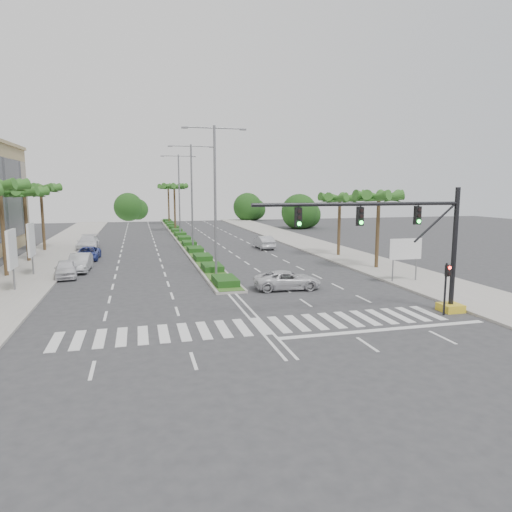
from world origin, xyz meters
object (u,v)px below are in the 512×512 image
(car_parked_d, at_px, (88,243))
(car_crossing, at_px, (287,280))
(car_parked_b, at_px, (80,263))
(car_right, at_px, (264,242))
(car_parked_a, at_px, (66,269))
(car_parked_c, at_px, (88,253))

(car_parked_d, bearing_deg, car_crossing, -58.22)
(car_parked_b, relative_size, car_parked_d, 0.82)
(car_right, bearing_deg, car_parked_a, 33.41)
(car_parked_a, relative_size, car_right, 0.90)
(car_parked_c, xyz_separation_m, car_crossing, (15.18, -17.91, 0.01))
(car_parked_c, relative_size, car_right, 1.00)
(car_crossing, distance_m, car_right, 22.34)
(car_right, bearing_deg, car_crossing, 78.83)
(car_crossing, bearing_deg, car_parked_c, 44.03)
(car_parked_a, distance_m, car_parked_c, 9.39)
(car_parked_c, height_order, car_parked_d, car_parked_d)
(car_parked_a, height_order, car_parked_b, car_parked_b)
(car_crossing, relative_size, car_right, 1.03)
(car_parked_d, bearing_deg, car_parked_a, -89.60)
(car_parked_b, bearing_deg, car_parked_a, -103.64)
(car_parked_d, xyz_separation_m, car_crossing, (15.94, -26.14, -0.16))
(car_parked_a, bearing_deg, car_parked_c, 79.14)
(car_parked_d, relative_size, car_right, 1.22)
(car_parked_b, xyz_separation_m, car_parked_c, (-0.01, 6.62, -0.12))
(car_parked_a, distance_m, car_parked_d, 17.58)
(car_parked_a, relative_size, car_parked_d, 0.74)
(car_parked_c, distance_m, car_crossing, 23.48)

